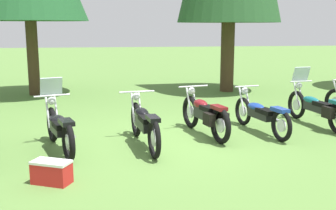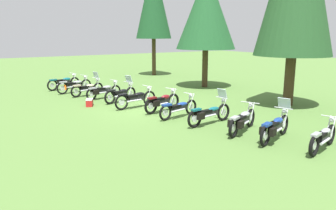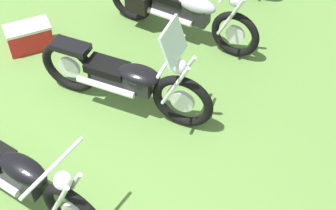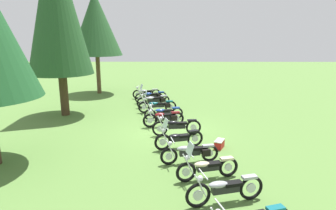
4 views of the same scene
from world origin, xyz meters
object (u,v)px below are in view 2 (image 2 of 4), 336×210
(motorcycle_9, at_px, (242,120))
(motorcycle_3, at_px, (103,91))
(motorcycle_11, at_px, (323,137))
(motorcycle_5, at_px, (136,98))
(traffic_cone, at_px, (65,86))
(motorcycle_0, at_px, (64,82))
(motorcycle_2, at_px, (88,88))
(motorcycle_10, at_px, (275,127))
(picnic_cooler, at_px, (90,102))
(motorcycle_4, at_px, (121,93))
(pine_tree_1, at_px, (206,10))
(motorcycle_6, at_px, (162,102))
(motorcycle_7, at_px, (179,108))
(motorcycle_8, at_px, (209,113))
(motorcycle_1, at_px, (75,85))

(motorcycle_9, bearing_deg, motorcycle_3, 78.55)
(motorcycle_3, bearing_deg, motorcycle_11, -88.51)
(motorcycle_5, bearing_deg, traffic_cone, 94.08)
(motorcycle_0, height_order, motorcycle_2, motorcycle_2)
(motorcycle_10, height_order, picnic_cooler, motorcycle_10)
(motorcycle_2, distance_m, motorcycle_4, 2.88)
(motorcycle_9, xyz_separation_m, traffic_cone, (-13.09, -2.93, -0.23))
(motorcycle_10, bearing_deg, motorcycle_0, 83.77)
(picnic_cooler, bearing_deg, motorcycle_4, 92.02)
(motorcycle_5, relative_size, pine_tree_1, 0.31)
(motorcycle_5, xyz_separation_m, traffic_cone, (-7.28, -1.50, -0.24))
(motorcycle_0, distance_m, motorcycle_6, 9.04)
(motorcycle_7, height_order, traffic_cone, motorcycle_7)
(motorcycle_10, relative_size, motorcycle_11, 1.08)
(motorcycle_6, height_order, motorcycle_8, motorcycle_8)
(motorcycle_8, bearing_deg, motorcycle_1, 95.72)
(motorcycle_2, distance_m, motorcycle_6, 6.01)
(motorcycle_7, bearing_deg, pine_tree_1, 32.58)
(motorcycle_1, bearing_deg, motorcycle_8, -91.69)
(motorcycle_3, bearing_deg, motorcycle_10, -89.35)
(motorcycle_3, bearing_deg, motorcycle_4, -85.02)
(motorcycle_0, relative_size, motorcycle_5, 0.96)
(motorcycle_11, distance_m, pine_tree_1, 13.56)
(motorcycle_2, relative_size, motorcycle_8, 0.90)
(motorcycle_2, distance_m, motorcycle_9, 10.47)
(motorcycle_2, height_order, motorcycle_5, motorcycle_2)
(motorcycle_3, relative_size, motorcycle_9, 1.00)
(motorcycle_2, relative_size, motorcycle_10, 0.95)
(motorcycle_0, xyz_separation_m, motorcycle_11, (15.94, 3.70, -0.04))
(motorcycle_7, distance_m, motorcycle_10, 4.48)
(motorcycle_4, distance_m, motorcycle_11, 10.46)
(motorcycle_5, height_order, motorcycle_10, motorcycle_10)
(motorcycle_11, height_order, picnic_cooler, motorcycle_11)
(motorcycle_3, xyz_separation_m, motorcycle_9, (8.92, 1.92, 0.03))
(motorcycle_1, bearing_deg, motorcycle_9, -91.77)
(motorcycle_0, xyz_separation_m, motorcycle_9, (13.18, 2.94, -0.01))
(motorcycle_5, bearing_deg, motorcycle_0, 94.08)
(motorcycle_9, bearing_deg, motorcycle_0, 78.99)
(motorcycle_3, relative_size, motorcycle_5, 0.94)
(motorcycle_7, relative_size, pine_tree_1, 0.29)
(motorcycle_7, height_order, picnic_cooler, motorcycle_7)
(motorcycle_0, relative_size, motorcycle_6, 1.05)
(motorcycle_4, height_order, motorcycle_5, motorcycle_4)
(motorcycle_5, bearing_deg, motorcycle_4, 84.71)
(motorcycle_10, distance_m, pine_tree_1, 12.47)
(motorcycle_0, distance_m, motorcycle_9, 13.51)
(motorcycle_6, distance_m, motorcycle_9, 4.47)
(motorcycle_7, xyz_separation_m, motorcycle_8, (1.58, 0.39, 0.03))
(motorcycle_8, relative_size, motorcycle_11, 1.13)
(motorcycle_10, height_order, traffic_cone, motorcycle_10)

